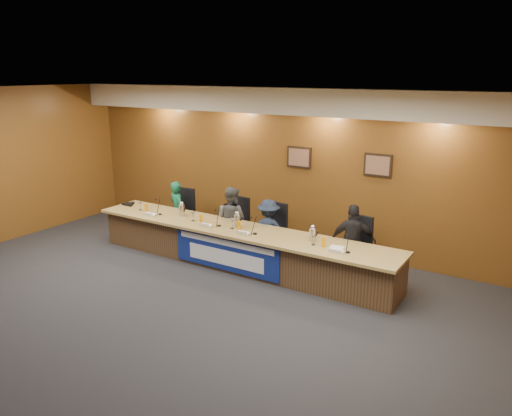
% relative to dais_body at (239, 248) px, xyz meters
% --- Properties ---
extents(floor, '(10.00, 10.00, 0.00)m').
position_rel_dais_body_xyz_m(floor, '(0.00, -2.40, -0.35)').
color(floor, black).
rests_on(floor, ground).
extents(ceiling, '(10.00, 8.00, 0.04)m').
position_rel_dais_body_xyz_m(ceiling, '(0.00, -2.40, 2.85)').
color(ceiling, silver).
rests_on(ceiling, wall_back).
extents(wall_back, '(10.00, 0.04, 3.20)m').
position_rel_dais_body_xyz_m(wall_back, '(0.00, 1.60, 1.25)').
color(wall_back, brown).
rests_on(wall_back, floor).
extents(soffit, '(10.00, 0.50, 0.50)m').
position_rel_dais_body_xyz_m(soffit, '(0.00, 1.35, 2.60)').
color(soffit, beige).
rests_on(soffit, wall_back).
extents(dais_body, '(6.00, 0.80, 0.70)m').
position_rel_dais_body_xyz_m(dais_body, '(0.00, 0.00, 0.00)').
color(dais_body, '#4B341D').
rests_on(dais_body, floor).
extents(dais_top, '(6.10, 0.95, 0.05)m').
position_rel_dais_body_xyz_m(dais_top, '(0.00, -0.05, 0.38)').
color(dais_top, '#9B7D44').
rests_on(dais_top, dais_body).
extents(banner, '(2.20, 0.02, 0.65)m').
position_rel_dais_body_xyz_m(banner, '(0.00, -0.41, 0.03)').
color(banner, navy).
rests_on(banner, dais_body).
extents(banner_text_upper, '(2.00, 0.01, 0.10)m').
position_rel_dais_body_xyz_m(banner_text_upper, '(0.00, -0.43, 0.23)').
color(banner_text_upper, silver).
rests_on(banner_text_upper, banner).
extents(banner_text_lower, '(1.60, 0.01, 0.28)m').
position_rel_dais_body_xyz_m(banner_text_lower, '(0.00, -0.43, -0.05)').
color(banner_text_lower, silver).
rests_on(banner_text_lower, banner).
extents(wall_photo_left, '(0.52, 0.04, 0.42)m').
position_rel_dais_body_xyz_m(wall_photo_left, '(0.40, 1.57, 1.50)').
color(wall_photo_left, black).
rests_on(wall_photo_left, wall_back).
extents(wall_photo_right, '(0.52, 0.04, 0.42)m').
position_rel_dais_body_xyz_m(wall_photo_right, '(2.00, 1.57, 1.50)').
color(wall_photo_right, black).
rests_on(wall_photo_right, wall_back).
extents(panelist_a, '(0.55, 0.47, 1.28)m').
position_rel_dais_body_xyz_m(panelist_a, '(-1.93, 0.55, 0.29)').
color(panelist_a, '#0F5137').
rests_on(panelist_a, floor).
extents(panelist_b, '(0.68, 0.54, 1.34)m').
position_rel_dais_body_xyz_m(panelist_b, '(-0.55, 0.55, 0.32)').
color(panelist_b, '#4A4C4F').
rests_on(panelist_b, floor).
extents(panelist_c, '(0.87, 0.66, 1.19)m').
position_rel_dais_body_xyz_m(panelist_c, '(0.31, 0.55, 0.25)').
color(panelist_c, '#182238').
rests_on(panelist_c, floor).
extents(panelist_d, '(0.85, 0.60, 1.34)m').
position_rel_dais_body_xyz_m(panelist_d, '(1.99, 0.55, 0.32)').
color(panelist_d, black).
rests_on(panelist_d, floor).
extents(office_chair_a, '(0.50, 0.50, 0.08)m').
position_rel_dais_body_xyz_m(office_chair_a, '(-1.93, 0.65, 0.13)').
color(office_chair_a, black).
rests_on(office_chair_a, floor).
extents(office_chair_b, '(0.52, 0.52, 0.08)m').
position_rel_dais_body_xyz_m(office_chair_b, '(-0.55, 0.65, 0.13)').
color(office_chair_b, black).
rests_on(office_chair_b, floor).
extents(office_chair_c, '(0.53, 0.53, 0.08)m').
position_rel_dais_body_xyz_m(office_chair_c, '(0.31, 0.65, 0.13)').
color(office_chair_c, black).
rests_on(office_chair_c, floor).
extents(office_chair_d, '(0.54, 0.54, 0.08)m').
position_rel_dais_body_xyz_m(office_chair_d, '(1.99, 0.65, 0.13)').
color(office_chair_d, black).
rests_on(office_chair_d, floor).
extents(nameplate_a, '(0.24, 0.08, 0.10)m').
position_rel_dais_body_xyz_m(nameplate_a, '(-1.91, -0.34, 0.45)').
color(nameplate_a, white).
rests_on(nameplate_a, dais_top).
extents(microphone_a, '(0.07, 0.07, 0.02)m').
position_rel_dais_body_xyz_m(microphone_a, '(-1.79, -0.13, 0.41)').
color(microphone_a, black).
rests_on(microphone_a, dais_top).
extents(juice_glass_a, '(0.06, 0.06, 0.15)m').
position_rel_dais_body_xyz_m(juice_glass_a, '(-2.18, -0.11, 0.47)').
color(juice_glass_a, orange).
rests_on(juice_glass_a, dais_top).
extents(water_glass_a, '(0.08, 0.08, 0.18)m').
position_rel_dais_body_xyz_m(water_glass_a, '(-2.36, -0.10, 0.49)').
color(water_glass_a, silver).
rests_on(water_glass_a, dais_top).
extents(nameplate_b, '(0.24, 0.08, 0.10)m').
position_rel_dais_body_xyz_m(nameplate_b, '(-0.54, -0.32, 0.45)').
color(nameplate_b, white).
rests_on(nameplate_b, dais_top).
extents(microphone_b, '(0.07, 0.07, 0.02)m').
position_rel_dais_body_xyz_m(microphone_b, '(-0.35, -0.13, 0.41)').
color(microphone_b, black).
rests_on(microphone_b, dais_top).
extents(juice_glass_b, '(0.06, 0.06, 0.15)m').
position_rel_dais_body_xyz_m(juice_glass_b, '(-0.76, -0.13, 0.47)').
color(juice_glass_b, orange).
rests_on(juice_glass_b, dais_top).
extents(water_glass_b, '(0.08, 0.08, 0.18)m').
position_rel_dais_body_xyz_m(water_glass_b, '(-0.96, -0.12, 0.49)').
color(water_glass_b, silver).
rests_on(water_glass_b, dais_top).
extents(nameplate_c, '(0.24, 0.08, 0.10)m').
position_rel_dais_body_xyz_m(nameplate_c, '(0.29, -0.33, 0.45)').
color(nameplate_c, white).
rests_on(nameplate_c, dais_top).
extents(microphone_c, '(0.07, 0.07, 0.02)m').
position_rel_dais_body_xyz_m(microphone_c, '(0.46, -0.17, 0.41)').
color(microphone_c, black).
rests_on(microphone_c, dais_top).
extents(juice_glass_c, '(0.06, 0.06, 0.15)m').
position_rel_dais_body_xyz_m(juice_glass_c, '(0.06, -0.07, 0.47)').
color(juice_glass_c, orange).
rests_on(juice_glass_c, dais_top).
extents(water_glass_c, '(0.08, 0.08, 0.18)m').
position_rel_dais_body_xyz_m(water_glass_c, '(-0.06, -0.12, 0.49)').
color(water_glass_c, silver).
rests_on(water_glass_c, dais_top).
extents(nameplate_d, '(0.24, 0.08, 0.10)m').
position_rel_dais_body_xyz_m(nameplate_d, '(2.03, -0.31, 0.45)').
color(nameplate_d, white).
rests_on(nameplate_d, dais_top).
extents(microphone_d, '(0.07, 0.07, 0.02)m').
position_rel_dais_body_xyz_m(microphone_d, '(2.19, -0.17, 0.41)').
color(microphone_d, black).
rests_on(microphone_d, dais_top).
extents(juice_glass_d, '(0.06, 0.06, 0.15)m').
position_rel_dais_body_xyz_m(juice_glass_d, '(1.74, -0.12, 0.47)').
color(juice_glass_d, orange).
rests_on(juice_glass_d, dais_top).
extents(water_glass_d, '(0.08, 0.08, 0.18)m').
position_rel_dais_body_xyz_m(water_glass_d, '(1.57, -0.13, 0.49)').
color(water_glass_d, silver).
rests_on(water_glass_d, dais_top).
extents(carafe_left, '(0.11, 0.11, 0.23)m').
position_rel_dais_body_xyz_m(carafe_left, '(-1.36, 0.02, 0.51)').
color(carafe_left, silver).
rests_on(carafe_left, dais_top).
extents(carafe_mid, '(0.12, 0.12, 0.24)m').
position_rel_dais_body_xyz_m(carafe_mid, '(-0.03, 0.01, 0.52)').
color(carafe_mid, silver).
rests_on(carafe_mid, dais_top).
extents(carafe_right, '(0.12, 0.12, 0.22)m').
position_rel_dais_body_xyz_m(carafe_right, '(1.46, 0.05, 0.51)').
color(carafe_right, silver).
rests_on(carafe_right, dais_top).
extents(speakerphone, '(0.32, 0.32, 0.05)m').
position_rel_dais_body_xyz_m(speakerphone, '(-2.83, 0.05, 0.43)').
color(speakerphone, black).
rests_on(speakerphone, dais_top).
extents(paper_stack, '(0.26, 0.33, 0.01)m').
position_rel_dais_body_xyz_m(paper_stack, '(1.95, -0.10, 0.40)').
color(paper_stack, white).
rests_on(paper_stack, dais_top).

